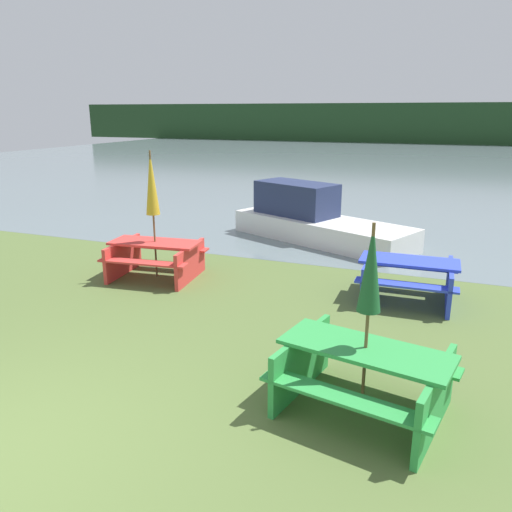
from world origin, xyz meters
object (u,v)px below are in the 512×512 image
Objects in this scene: picnic_table_blue at (408,276)px; boat at (314,220)px; umbrella_gold at (152,184)px; umbrella_darkgreen at (371,270)px; picnic_table_red at (156,255)px; picnic_table_green at (364,372)px.

boat is at bearing 126.05° from picnic_table_blue.
umbrella_gold reaches higher than umbrella_darkgreen.
umbrella_darkgreen is 0.42× the size of boat.
picnic_table_blue is at bearing -30.40° from boat.
picnic_table_red is at bearing 145.49° from umbrella_darkgreen.
umbrella_darkgreen is (-0.15, -3.63, 1.17)m from picnic_table_blue.
picnic_table_green is at bearing -34.51° from picnic_table_red.
picnic_table_red is 4.75m from picnic_table_blue.
boat is at bearing 108.90° from picnic_table_green.
picnic_table_blue is 4.95m from umbrella_gold.
umbrella_darkgreen reaches higher than picnic_table_blue.
picnic_table_blue is 3.81m from umbrella_darkgreen.
picnic_table_red is (-4.57, 3.14, -0.01)m from picnic_table_green.
picnic_table_green is 5.55m from picnic_table_red.
boat is at bearing 62.95° from umbrella_gold.
umbrella_darkgreen is (4.57, -3.14, 1.16)m from picnic_table_red.
umbrella_darkgreen reaches higher than boat.
umbrella_gold reaches higher than picnic_table_blue.
picnic_table_blue is at bearing 5.85° from picnic_table_red.
picnic_table_red is at bearing 145.49° from picnic_table_green.
picnic_table_green is 7.66m from boat.
picnic_table_green is 1.15m from umbrella_darkgreen.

